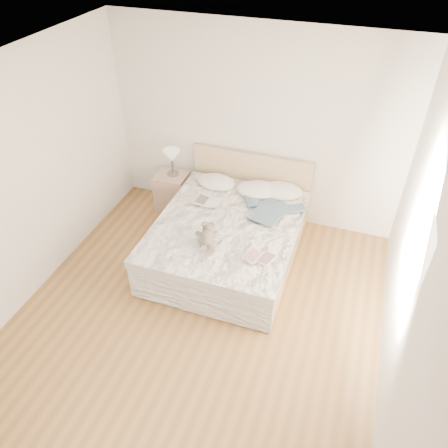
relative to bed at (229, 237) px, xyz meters
The scene contains 16 objects.
floor 1.23m from the bed, 90.00° to the right, with size 4.00×4.50×0.00m, color brown.
ceiling 2.67m from the bed, 90.00° to the right, with size 4.00×4.50×0.00m, color silver.
wall_back 1.49m from the bed, 90.00° to the left, with size 4.00×0.02×2.70m, color silver.
wall_left 2.55m from the bed, 149.21° to the right, with size 0.02×4.50×2.70m, color silver.
wall_right 2.55m from the bed, 30.79° to the right, with size 0.02×4.50×2.70m, color silver.
window 2.46m from the bed, 24.16° to the right, with size 0.02×1.30×1.10m, color white.
bed is the anchor object (origin of this frame).
nightstand 1.38m from the bed, 146.36° to the left, with size 0.45×0.40×0.56m, color tan.
table_lamp 1.48m from the bed, 144.68° to the left, with size 0.27×0.27×0.39m.
pillow_left 0.88m from the bed, 121.24° to the left, with size 0.54×0.38×0.16m, color white.
pillow_middle 0.80m from the bed, 74.87° to the left, with size 0.58×0.41×0.17m, color white.
pillow_right 0.97m from the bed, 58.25° to the left, with size 0.58×0.41×0.17m, color white.
blouse 0.61m from the bed, 31.50° to the left, with size 0.57×0.61×0.02m, color #354A5E, non-canonical shape.
photo_book 0.54m from the bed, 148.52° to the left, with size 0.34×0.23×0.03m, color white.
childrens_book 0.88m from the bed, 46.68° to the right, with size 0.33×0.23×0.02m, color beige.
teddy_bear 0.66m from the bed, 98.02° to the right, with size 0.24×0.33×0.18m, color brown, non-canonical shape.
Camera 1 is at (1.36, -2.92, 3.91)m, focal length 35.00 mm.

